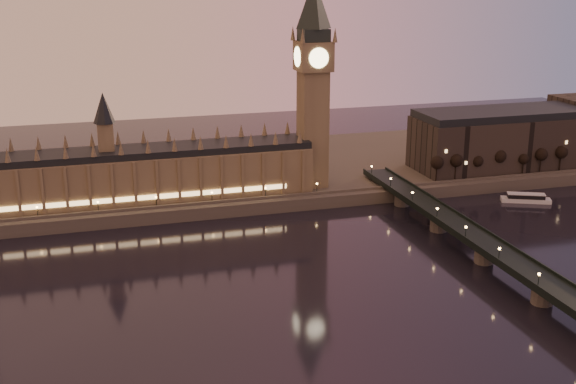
% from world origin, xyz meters
% --- Properties ---
extents(ground, '(700.00, 700.00, 0.00)m').
position_xyz_m(ground, '(0.00, 0.00, 0.00)').
color(ground, black).
rests_on(ground, ground).
extents(far_embankment, '(560.00, 130.00, 6.00)m').
position_xyz_m(far_embankment, '(30.00, 165.00, 3.00)').
color(far_embankment, '#423D35').
rests_on(far_embankment, ground).
extents(palace_of_westminster, '(180.00, 26.62, 52.00)m').
position_xyz_m(palace_of_westminster, '(-40.12, 120.99, 21.71)').
color(palace_of_westminster, brown).
rests_on(palace_of_westminster, ground).
extents(big_ben, '(17.68, 17.68, 104.00)m').
position_xyz_m(big_ben, '(53.99, 120.99, 63.95)').
color(big_ben, brown).
rests_on(big_ben, ground).
extents(westminster_bridge, '(13.20, 260.00, 15.30)m').
position_xyz_m(westminster_bridge, '(91.61, 0.00, 5.52)').
color(westminster_bridge, black).
rests_on(westminster_bridge, ground).
extents(city_block, '(155.00, 45.00, 34.00)m').
position_xyz_m(city_block, '(194.94, 130.93, 22.24)').
color(city_block, black).
rests_on(city_block, ground).
extents(bare_tree_0, '(5.96, 5.96, 12.12)m').
position_xyz_m(bare_tree_0, '(115.80, 109.00, 15.04)').
color(bare_tree_0, black).
rests_on(bare_tree_0, ground).
extents(bare_tree_1, '(5.96, 5.96, 12.12)m').
position_xyz_m(bare_tree_1, '(128.65, 109.00, 15.04)').
color(bare_tree_1, black).
rests_on(bare_tree_1, ground).
extents(bare_tree_2, '(5.96, 5.96, 12.12)m').
position_xyz_m(bare_tree_2, '(141.50, 109.00, 15.04)').
color(bare_tree_2, black).
rests_on(bare_tree_2, ground).
extents(bare_tree_3, '(5.96, 5.96, 12.12)m').
position_xyz_m(bare_tree_3, '(154.35, 109.00, 15.04)').
color(bare_tree_3, black).
rests_on(bare_tree_3, ground).
extents(bare_tree_4, '(5.96, 5.96, 12.12)m').
position_xyz_m(bare_tree_4, '(167.20, 109.00, 15.04)').
color(bare_tree_4, black).
rests_on(bare_tree_4, ground).
extents(bare_tree_5, '(5.96, 5.96, 12.12)m').
position_xyz_m(bare_tree_5, '(180.05, 109.00, 15.04)').
color(bare_tree_5, black).
rests_on(bare_tree_5, ground).
extents(bare_tree_6, '(5.96, 5.96, 12.12)m').
position_xyz_m(bare_tree_6, '(192.90, 109.00, 15.04)').
color(bare_tree_6, black).
rests_on(bare_tree_6, ground).
extents(cruise_boat_b, '(24.35, 15.18, 4.43)m').
position_xyz_m(cruise_boat_b, '(153.53, 82.48, 1.95)').
color(cruise_boat_b, silver).
rests_on(cruise_boat_b, ground).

